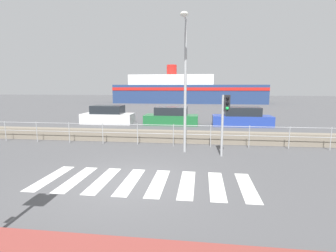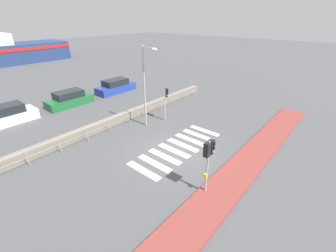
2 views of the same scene
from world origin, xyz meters
name	(u,v)px [view 1 (image 1 of 2)]	position (x,y,z in m)	size (l,w,h in m)	color
ground_plane	(127,181)	(0.00, 0.00, 0.00)	(160.00, 160.00, 0.00)	#4C4C4F
crosswalk	(144,182)	(0.56, 0.00, 0.00)	(6.75, 2.40, 0.01)	silver
seawall	(158,136)	(0.00, 6.04, 0.31)	(22.67, 0.55, 0.63)	slate
harbor_fence	(155,131)	(0.00, 5.16, 0.74)	(20.44, 0.04, 1.11)	#9EA0A3
traffic_light_far	(225,112)	(3.31, 3.45, 1.94)	(0.34, 0.32, 2.64)	#9EA0A3
streetlamp	(185,69)	(1.58, 3.74, 3.72)	(0.32, 1.35, 5.96)	#9EA0A3
ferry_boat	(186,91)	(-0.65, 40.50, 2.15)	(26.68, 6.72, 6.83)	navy
parked_car_white	(108,116)	(-5.23, 12.61, 0.62)	(4.13, 1.74, 1.46)	silver
parked_car_green	(171,117)	(-0.05, 12.61, 0.59)	(4.18, 1.72, 1.39)	#1E6633
parked_car_blue	(242,118)	(5.38, 12.61, 0.61)	(4.43, 1.72, 1.43)	#233D9E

